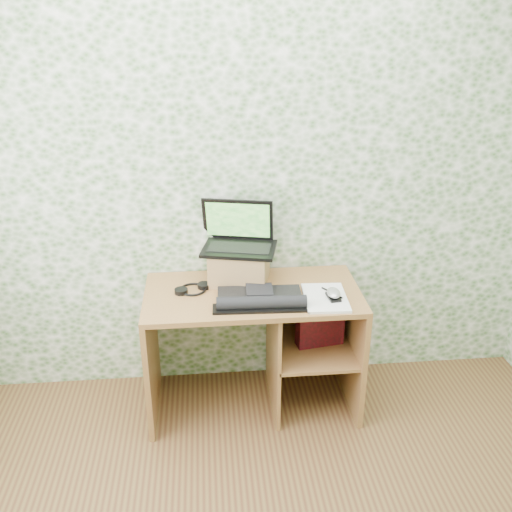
{
  "coord_description": "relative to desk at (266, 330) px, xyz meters",
  "views": [
    {
      "loc": [
        -0.24,
        -1.35,
        2.22
      ],
      "look_at": [
        0.01,
        1.39,
        0.99
      ],
      "focal_mm": 40.0,
      "sensor_mm": 36.0,
      "label": 1
    }
  ],
  "objects": [
    {
      "name": "riser",
      "position": [
        -0.14,
        0.12,
        0.36
      ],
      "size": [
        0.37,
        0.33,
        0.19
      ],
      "primitive_type": "cube",
      "rotation": [
        0.0,
        0.0,
        -0.23
      ],
      "color": "#9E6F47",
      "rests_on": "desk"
    },
    {
      "name": "mouse",
      "position": [
        0.35,
        -0.17,
        0.3
      ],
      "size": [
        0.08,
        0.12,
        0.04
      ],
      "primitive_type": "ellipsoid",
      "rotation": [
        0.0,
        0.0,
        0.11
      ],
      "color": "#B1B1B3",
      "rests_on": "notepad"
    },
    {
      "name": "pen",
      "position": [
        0.35,
        -0.12,
        0.29
      ],
      "size": [
        0.09,
        0.13,
        0.01
      ],
      "primitive_type": "cylinder",
      "rotation": [
        1.57,
        0.0,
        0.57
      ],
      "color": "black",
      "rests_on": "notepad"
    },
    {
      "name": "notepad",
      "position": [
        0.31,
        -0.15,
        0.28
      ],
      "size": [
        0.24,
        0.33,
        0.02
      ],
      "primitive_type": "cube",
      "rotation": [
        0.0,
        0.0,
        -0.05
      ],
      "color": "silver",
      "rests_on": "desk"
    },
    {
      "name": "red_box",
      "position": [
        0.31,
        -0.03,
        0.07
      ],
      "size": [
        0.28,
        0.13,
        0.33
      ],
      "primitive_type": "cube",
      "rotation": [
        0.0,
        0.0,
        0.17
      ],
      "color": "maroon",
      "rests_on": "desk"
    },
    {
      "name": "headphones",
      "position": [
        -0.41,
        0.02,
        0.28
      ],
      "size": [
        0.2,
        0.2,
        0.03
      ],
      "rotation": [
        0.0,
        0.0,
        0.41
      ],
      "color": "black",
      "rests_on": "desk"
    },
    {
      "name": "desk",
      "position": [
        0.0,
        0.0,
        0.0
      ],
      "size": [
        1.2,
        0.6,
        0.75
      ],
      "color": "brown",
      "rests_on": "floor"
    },
    {
      "name": "laptop",
      "position": [
        -0.14,
        0.16,
        0.52
      ],
      "size": [
        0.46,
        0.37,
        0.27
      ],
      "rotation": [
        0.0,
        0.0,
        -0.23
      ],
      "color": "black",
      "rests_on": "riser"
    },
    {
      "name": "keyboard",
      "position": [
        -0.05,
        -0.16,
        0.29
      ],
      "size": [
        0.52,
        0.27,
        0.07
      ],
      "rotation": [
        0.0,
        0.0,
        -0.04
      ],
      "color": "black",
      "rests_on": "desk"
    },
    {
      "name": "wall_back",
      "position": [
        -0.08,
        0.28,
        0.82
      ],
      "size": [
        3.5,
        0.0,
        3.5
      ],
      "primitive_type": "plane",
      "rotation": [
        1.57,
        0.0,
        0.0
      ],
      "color": "silver",
      "rests_on": "ground"
    }
  ]
}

